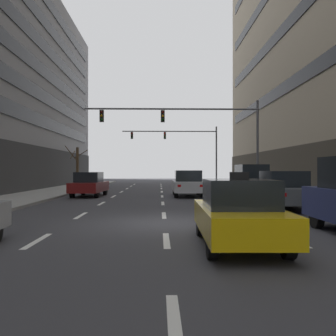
% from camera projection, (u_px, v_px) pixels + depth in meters
% --- Properties ---
extents(ground_plane, '(120.00, 120.00, 0.00)m').
position_uv_depth(ground_plane, '(165.00, 223.00, 12.13)').
color(ground_plane, '#38383D').
extents(lane_stripe_l1_s3, '(0.16, 2.00, 0.01)m').
position_uv_depth(lane_stripe_l1_s3, '(37.00, 241.00, 9.06)').
color(lane_stripe_l1_s3, silver).
rests_on(lane_stripe_l1_s3, ground).
extents(lane_stripe_l1_s4, '(0.16, 2.00, 0.01)m').
position_uv_depth(lane_stripe_l1_s4, '(81.00, 215.00, 14.06)').
color(lane_stripe_l1_s4, silver).
rests_on(lane_stripe_l1_s4, ground).
extents(lane_stripe_l1_s5, '(0.16, 2.00, 0.01)m').
position_uv_depth(lane_stripe_l1_s5, '(101.00, 203.00, 19.06)').
color(lane_stripe_l1_s5, silver).
rests_on(lane_stripe_l1_s5, ground).
extents(lane_stripe_l1_s6, '(0.16, 2.00, 0.01)m').
position_uv_depth(lane_stripe_l1_s6, '(114.00, 196.00, 24.05)').
color(lane_stripe_l1_s6, silver).
rests_on(lane_stripe_l1_s6, ground).
extents(lane_stripe_l1_s7, '(0.16, 2.00, 0.01)m').
position_uv_depth(lane_stripe_l1_s7, '(121.00, 192.00, 29.05)').
color(lane_stripe_l1_s7, silver).
rests_on(lane_stripe_l1_s7, ground).
extents(lane_stripe_l1_s8, '(0.16, 2.00, 0.01)m').
position_uv_depth(lane_stripe_l1_s8, '(127.00, 189.00, 34.05)').
color(lane_stripe_l1_s8, silver).
rests_on(lane_stripe_l1_s8, ground).
extents(lane_stripe_l1_s9, '(0.16, 2.00, 0.01)m').
position_uv_depth(lane_stripe_l1_s9, '(131.00, 186.00, 39.05)').
color(lane_stripe_l1_s9, silver).
rests_on(lane_stripe_l1_s9, ground).
extents(lane_stripe_l1_s10, '(0.16, 2.00, 0.01)m').
position_uv_depth(lane_stripe_l1_s10, '(134.00, 184.00, 44.05)').
color(lane_stripe_l1_s10, silver).
rests_on(lane_stripe_l1_s10, ground).
extents(lane_stripe_l2_s2, '(0.16, 2.00, 0.01)m').
position_uv_depth(lane_stripe_l2_s2, '(175.00, 325.00, 4.13)').
color(lane_stripe_l2_s2, silver).
rests_on(lane_stripe_l2_s2, ground).
extents(lane_stripe_l2_s3, '(0.16, 2.00, 0.01)m').
position_uv_depth(lane_stripe_l2_s3, '(166.00, 240.00, 9.13)').
color(lane_stripe_l2_s3, silver).
rests_on(lane_stripe_l2_s3, ground).
extents(lane_stripe_l2_s4, '(0.16, 2.00, 0.01)m').
position_uv_depth(lane_stripe_l2_s4, '(164.00, 215.00, 14.13)').
color(lane_stripe_l2_s4, silver).
rests_on(lane_stripe_l2_s4, ground).
extents(lane_stripe_l2_s5, '(0.16, 2.00, 0.01)m').
position_uv_depth(lane_stripe_l2_s5, '(163.00, 203.00, 19.13)').
color(lane_stripe_l2_s5, silver).
rests_on(lane_stripe_l2_s5, ground).
extents(lane_stripe_l2_s6, '(0.16, 2.00, 0.01)m').
position_uv_depth(lane_stripe_l2_s6, '(162.00, 196.00, 24.13)').
color(lane_stripe_l2_s6, silver).
rests_on(lane_stripe_l2_s6, ground).
extents(lane_stripe_l2_s7, '(0.16, 2.00, 0.01)m').
position_uv_depth(lane_stripe_l2_s7, '(162.00, 192.00, 29.13)').
color(lane_stripe_l2_s7, silver).
rests_on(lane_stripe_l2_s7, ground).
extents(lane_stripe_l2_s8, '(0.16, 2.00, 0.01)m').
position_uv_depth(lane_stripe_l2_s8, '(161.00, 188.00, 34.13)').
color(lane_stripe_l2_s8, silver).
rests_on(lane_stripe_l2_s8, ground).
extents(lane_stripe_l2_s9, '(0.16, 2.00, 0.01)m').
position_uv_depth(lane_stripe_l2_s9, '(161.00, 186.00, 39.12)').
color(lane_stripe_l2_s9, silver).
rests_on(lane_stripe_l2_s9, ground).
extents(lane_stripe_l2_s10, '(0.16, 2.00, 0.01)m').
position_uv_depth(lane_stripe_l2_s10, '(161.00, 184.00, 44.12)').
color(lane_stripe_l2_s10, silver).
rests_on(lane_stripe_l2_s10, ground).
extents(lane_stripe_l3_s3, '(0.16, 2.00, 0.01)m').
position_uv_depth(lane_stripe_l3_s3, '(293.00, 240.00, 9.21)').
color(lane_stripe_l3_s3, silver).
rests_on(lane_stripe_l3_s3, ground).
extents(lane_stripe_l3_s4, '(0.16, 2.00, 0.01)m').
position_uv_depth(lane_stripe_l3_s4, '(246.00, 215.00, 14.21)').
color(lane_stripe_l3_s4, silver).
rests_on(lane_stripe_l3_s4, ground).
extents(lane_stripe_l3_s5, '(0.16, 2.00, 0.01)m').
position_uv_depth(lane_stripe_l3_s5, '(224.00, 203.00, 19.21)').
color(lane_stripe_l3_s5, silver).
rests_on(lane_stripe_l3_s5, ground).
extents(lane_stripe_l3_s6, '(0.16, 2.00, 0.01)m').
position_uv_depth(lane_stripe_l3_s6, '(210.00, 196.00, 24.20)').
color(lane_stripe_l3_s6, silver).
rests_on(lane_stripe_l3_s6, ground).
extents(lane_stripe_l3_s7, '(0.16, 2.00, 0.01)m').
position_uv_depth(lane_stripe_l3_s7, '(202.00, 192.00, 29.20)').
color(lane_stripe_l3_s7, silver).
rests_on(lane_stripe_l3_s7, ground).
extents(lane_stripe_l3_s8, '(0.16, 2.00, 0.01)m').
position_uv_depth(lane_stripe_l3_s8, '(196.00, 188.00, 34.20)').
color(lane_stripe_l3_s8, silver).
rests_on(lane_stripe_l3_s8, ground).
extents(lane_stripe_l3_s9, '(0.16, 2.00, 0.01)m').
position_uv_depth(lane_stripe_l3_s9, '(191.00, 186.00, 39.20)').
color(lane_stripe_l3_s9, silver).
rests_on(lane_stripe_l3_s9, ground).
extents(lane_stripe_l3_s10, '(0.16, 2.00, 0.01)m').
position_uv_depth(lane_stripe_l3_s10, '(187.00, 184.00, 44.20)').
color(lane_stripe_l3_s10, silver).
rests_on(lane_stripe_l3_s10, ground).
extents(car_driving_0, '(2.01, 4.40, 1.62)m').
position_uv_depth(car_driving_0, '(89.00, 184.00, 24.12)').
color(car_driving_0, black).
rests_on(car_driving_0, ground).
extents(car_driving_1, '(1.96, 4.63, 1.73)m').
position_uv_depth(car_driving_1, '(188.00, 184.00, 24.18)').
color(car_driving_1, black).
rests_on(car_driving_1, ground).
extents(taxi_driving_2, '(1.83, 4.20, 1.73)m').
position_uv_depth(taxi_driving_2, '(238.00, 213.00, 8.44)').
color(taxi_driving_2, black).
rests_on(taxi_driving_2, ground).
extents(car_parked_2, '(1.98, 4.61, 1.72)m').
position_uv_depth(car_parked_2, '(282.00, 190.00, 16.44)').
color(car_parked_2, black).
rests_on(car_parked_2, ground).
extents(car_parked_3, '(1.92, 4.36, 2.09)m').
position_uv_depth(car_parked_3, '(251.00, 182.00, 22.06)').
color(car_parked_3, black).
rests_on(car_parked_3, ground).
extents(traffic_signal_0, '(12.47, 0.35, 6.60)m').
position_uv_depth(traffic_signal_0, '(196.00, 126.00, 25.85)').
color(traffic_signal_0, '#4C4C51').
rests_on(traffic_signal_0, sidewalk_right).
extents(traffic_signal_1, '(11.69, 0.34, 6.97)m').
position_uv_depth(traffic_signal_1, '(184.00, 142.00, 44.72)').
color(traffic_signal_1, '#4C4C51').
rests_on(traffic_signal_1, sidewalk_right).
extents(street_tree_0, '(2.10, 2.11, 3.93)m').
position_uv_depth(street_tree_0, '(77.00, 166.00, 34.69)').
color(street_tree_0, '#4C3823').
rests_on(street_tree_0, sidewalk_left).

